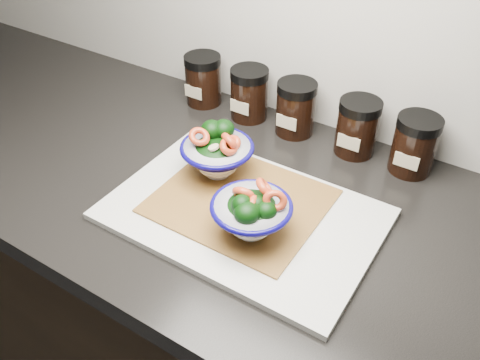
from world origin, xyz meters
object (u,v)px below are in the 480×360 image
Objects in this scene: spice_jar_b at (249,94)px; bowl_right at (252,214)px; spice_jar_d at (357,127)px; spice_jar_e at (414,145)px; bowl_left at (218,153)px; spice_jar_a at (203,80)px; cutting_board at (243,214)px; spice_jar_c at (296,108)px.

bowl_right is at bearing -57.80° from spice_jar_b.
spice_jar_d is 0.11m from spice_jar_e.
bowl_right reaches higher than spice_jar_e.
bowl_left is 0.29m from spice_jar_a.
cutting_board is 0.29m from spice_jar_c.
spice_jar_b is (-0.16, 0.28, 0.05)m from cutting_board.
bowl_right is (0.04, -0.04, 0.05)m from cutting_board.
spice_jar_c is 1.00× the size of spice_jar_d.
cutting_board is at bearing 135.47° from bowl_right.
spice_jar_a is 0.23m from spice_jar_c.
bowl_left is 1.19× the size of spice_jar_a.
cutting_board is at bearing -60.11° from spice_jar_b.
spice_jar_a and spice_jar_d have the same top height.
bowl_left is 1.03× the size of bowl_right.
bowl_left is 1.19× the size of spice_jar_d.
bowl_right reaches higher than spice_jar_a.
spice_jar_a and spice_jar_b have the same top height.
spice_jar_e is (0.11, 0.00, 0.00)m from spice_jar_d.
spice_jar_b is 0.25m from spice_jar_d.
cutting_board is 3.98× the size of spice_jar_e.
bowl_left is at bearing -49.16° from spice_jar_a.
spice_jar_b is 0.36m from spice_jar_e.
bowl_right is 1.15× the size of spice_jar_e.
bowl_left is at bearing -142.91° from spice_jar_e.
spice_jar_a is 0.12m from spice_jar_b.
spice_jar_c is 0.25m from spice_jar_e.
spice_jar_e is at bearing 64.39° from bowl_right.
spice_jar_b is 1.00× the size of spice_jar_c.
spice_jar_a is at bearing 180.00° from spice_jar_b.
spice_jar_c is 1.00× the size of spice_jar_e.
spice_jar_b is (-0.20, 0.32, -0.00)m from bowl_right.
spice_jar_a reaches higher than cutting_board.
spice_jar_d is (0.18, 0.22, -0.00)m from bowl_left.
spice_jar_d is (0.08, 0.28, 0.05)m from cutting_board.
spice_jar_e is (0.25, 0.00, 0.00)m from spice_jar_c.
spice_jar_a is at bearing 180.00° from spice_jar_e.
spice_jar_c and spice_jar_d have the same top height.
cutting_board is 3.98× the size of spice_jar_d.
bowl_left is (-0.09, 0.06, 0.05)m from cutting_board.
spice_jar_e is at bearing 37.09° from bowl_left.
spice_jar_a is at bearing 135.14° from bowl_right.
spice_jar_d is (0.25, 0.00, 0.00)m from spice_jar_b.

